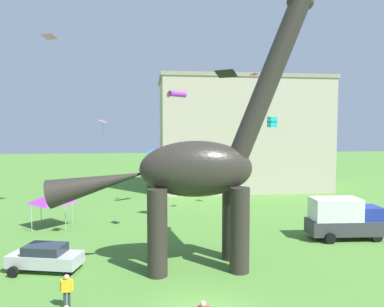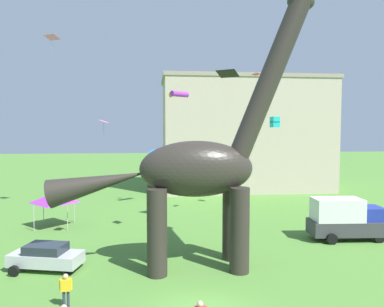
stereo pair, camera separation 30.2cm
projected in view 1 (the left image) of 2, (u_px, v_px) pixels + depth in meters
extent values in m
cylinder|color=#2D2823|center=(231.00, 221.00, 23.65)|extent=(1.17, 1.17, 5.03)
cylinder|color=#2D2823|center=(240.00, 230.00, 21.44)|extent=(1.17, 1.17, 5.03)
cylinder|color=#2D2823|center=(156.00, 223.00, 23.07)|extent=(1.17, 1.17, 5.03)
cylinder|color=#2D2823|center=(157.00, 233.00, 20.87)|extent=(1.17, 1.17, 5.03)
ellipsoid|color=#2D2823|center=(197.00, 169.00, 22.03)|extent=(6.89, 2.97, 3.39)
cylinder|color=#2D2823|center=(269.00, 79.00, 22.22)|extent=(4.95, 1.27, 9.81)
ellipsoid|color=#2D2823|center=(300.00, 2.00, 22.15)|extent=(1.70, 1.06, 1.17)
cone|color=#2D2823|center=(99.00, 183.00, 21.39)|extent=(6.05, 1.70, 2.87)
cube|color=#B7B7BC|center=(45.00, 259.00, 21.82)|extent=(4.51, 2.74, 0.72)
cube|color=#232B35|center=(45.00, 249.00, 21.78)|extent=(2.58, 2.07, 0.52)
cylinder|color=black|center=(75.00, 259.00, 22.91)|extent=(0.65, 0.36, 0.62)
cylinder|color=black|center=(69.00, 269.00, 21.15)|extent=(0.65, 0.36, 0.62)
cylinder|color=black|center=(23.00, 261.00, 22.54)|extent=(0.65, 0.36, 0.62)
cylinder|color=black|center=(13.00, 272.00, 20.78)|extent=(0.65, 0.36, 0.62)
cube|color=#38383D|center=(344.00, 227.00, 28.13)|extent=(5.73, 2.47, 1.10)
cube|color=navy|center=(367.00, 213.00, 28.29)|extent=(1.92, 2.05, 1.00)
cube|color=silver|center=(335.00, 209.00, 27.95)|extent=(3.71, 2.25, 1.70)
cylinder|color=black|center=(361.00, 229.00, 29.45)|extent=(0.82, 0.31, 0.80)
cylinder|color=black|center=(377.00, 237.00, 27.37)|extent=(0.82, 0.31, 0.80)
cylinder|color=black|center=(317.00, 231.00, 29.01)|extent=(0.82, 0.31, 0.80)
cylinder|color=black|center=(330.00, 238.00, 26.93)|extent=(0.82, 0.31, 0.80)
cylinder|color=#2D3347|center=(65.00, 300.00, 17.16)|extent=(0.13, 0.13, 0.80)
cylinder|color=#2D3347|center=(69.00, 300.00, 17.19)|extent=(0.13, 0.13, 0.80)
cube|color=yellow|center=(67.00, 286.00, 17.13)|extent=(0.43, 0.27, 0.57)
sphere|color=tan|center=(66.00, 277.00, 17.11)|extent=(0.25, 0.25, 0.25)
cylinder|color=yellow|center=(61.00, 285.00, 17.10)|extent=(0.11, 0.11, 0.54)
cylinder|color=yellow|center=(72.00, 285.00, 17.16)|extent=(0.11, 0.11, 0.54)
sphere|color=tan|center=(203.00, 304.00, 14.46)|extent=(0.25, 0.25, 0.25)
cylinder|color=#B2B2B7|center=(72.00, 211.00, 33.05)|extent=(0.06, 0.06, 2.10)
cylinder|color=#B2B2B7|center=(65.00, 218.00, 30.37)|extent=(0.06, 0.06, 2.10)
cylinder|color=#B2B2B7|center=(41.00, 212.00, 32.73)|extent=(0.06, 0.06, 2.10)
cylinder|color=#B2B2B7|center=(32.00, 219.00, 30.05)|extent=(0.06, 0.06, 2.10)
pyramid|color=purple|center=(52.00, 198.00, 31.46)|extent=(3.15, 3.15, 0.90)
cube|color=red|center=(254.00, 74.00, 32.96)|extent=(0.96, 0.95, 0.12)
cylinder|color=#19B2B7|center=(254.00, 80.00, 32.99)|extent=(0.01, 0.01, 0.77)
cube|color=yellow|center=(242.00, 133.00, 39.15)|extent=(0.70, 0.70, 0.41)
cube|color=orange|center=(242.00, 136.00, 39.17)|extent=(0.70, 0.70, 0.41)
cube|color=pink|center=(49.00, 37.00, 35.21)|extent=(1.61, 1.46, 0.33)
cylinder|color=#19B2B7|center=(49.00, 46.00, 35.26)|extent=(0.01, 0.01, 1.32)
cube|color=pink|center=(103.00, 121.00, 25.72)|extent=(0.72, 0.89, 0.20)
cylinder|color=black|center=(103.00, 129.00, 25.76)|extent=(0.01, 0.01, 0.79)
cube|color=#287AE5|center=(153.00, 151.00, 29.43)|extent=(1.14, 1.15, 0.27)
cube|color=#19B2B7|center=(272.00, 120.00, 42.95)|extent=(1.02, 1.02, 0.69)
cube|color=#19B2B7|center=(272.00, 124.00, 42.99)|extent=(1.02, 1.02, 0.69)
cylinder|color=purple|center=(178.00, 94.00, 37.48)|extent=(2.00, 1.70, 0.58)
cone|color=orange|center=(170.00, 95.00, 38.30)|extent=(0.78, 0.80, 0.61)
cube|color=black|center=(226.00, 74.00, 29.98)|extent=(2.05, 1.93, 0.47)
cube|color=#B7A893|center=(242.00, 136.00, 52.20)|extent=(22.97, 10.93, 15.20)
cube|color=gray|center=(242.00, 80.00, 51.70)|extent=(23.43, 11.15, 0.50)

